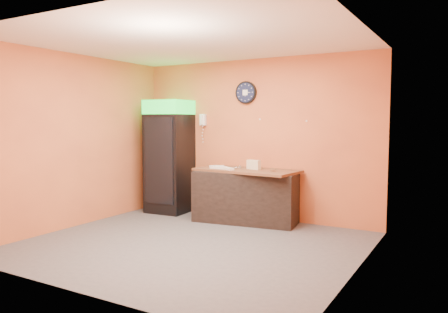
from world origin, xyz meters
The scene contains 15 objects.
floor centered at (0.00, 0.00, 0.00)m, with size 4.50×4.50×0.00m, color #47474C.
back_wall centered at (0.00, 2.00, 1.40)m, with size 4.50×0.02×2.80m, color #DB743D.
left_wall centered at (-2.25, 0.00, 1.40)m, with size 0.02×4.00×2.80m, color #DB743D.
right_wall centered at (2.25, 0.00, 1.40)m, with size 0.02×4.00×2.80m, color #DB743D.
ceiling centered at (0.00, 0.00, 2.80)m, with size 4.50×4.00×0.02m, color white.
beverage_cooler centered at (-1.61, 1.60, 1.03)m, with size 0.78×0.79×2.10m.
prep_counter centered at (0.04, 1.62, 0.43)m, with size 1.72×0.77×0.86m, color black.
wall_clock centered at (-0.17, 1.97, 2.22)m, with size 0.40×0.06×0.40m.
wall_phone centered at (-1.06, 1.95, 1.74)m, with size 0.12×0.10×0.21m.
butcher_paper centered at (0.04, 1.62, 0.88)m, with size 1.74×0.81×0.04m, color brown.
sub_roll_stack centered at (0.15, 1.65, 0.98)m, with size 0.26×0.14×0.16m.
wrapped_sandwich_left centered at (-0.42, 1.44, 0.92)m, with size 0.29×0.11×0.04m, color silver.
wrapped_sandwich_mid centered at (-0.20, 1.39, 0.92)m, with size 0.25×0.10×0.04m, color silver.
wrapped_sandwich_right centered at (-0.54, 1.58, 0.92)m, with size 0.26×0.10×0.04m, color silver.
kitchen_tool centered at (-0.11, 1.67, 0.93)m, with size 0.06×0.06×0.06m, color silver.
Camera 1 is at (3.37, -4.96, 1.72)m, focal length 35.00 mm.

